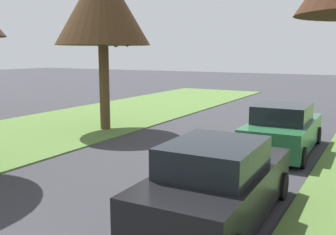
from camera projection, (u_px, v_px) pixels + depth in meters
The scene contains 3 objects.
street_tree_left_mid_b at pixel (102, 4), 15.27m from camera, with size 3.83×3.83×6.73m.
parked_sedan_black at pixel (217, 184), 7.30m from camera, with size 2.02×4.44×1.57m.
parked_sedan_green at pixel (283, 130), 12.44m from camera, with size 2.02×4.44×1.57m.
Camera 1 is at (5.09, -0.97, 3.18)m, focal length 40.98 mm.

